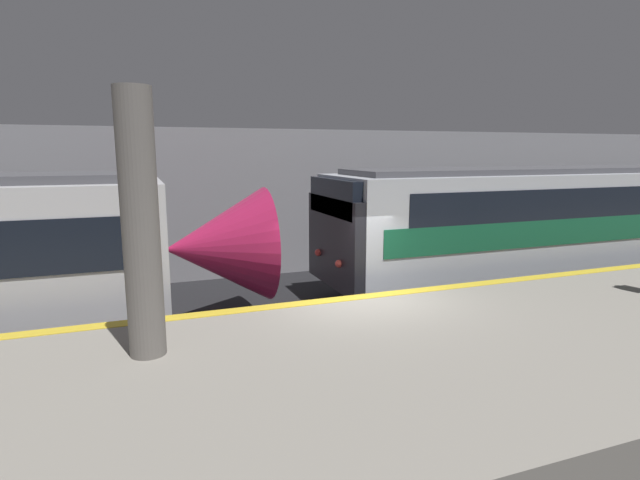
# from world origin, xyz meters

# --- Properties ---
(ground_plane) EXTENTS (120.00, 120.00, 0.00)m
(ground_plane) POSITION_xyz_m (0.00, 0.00, 0.00)
(ground_plane) COLOR black
(platform) EXTENTS (40.00, 5.39, 1.13)m
(platform) POSITION_xyz_m (0.00, -2.70, 0.56)
(platform) COLOR gray
(platform) RESTS_ON ground
(station_rear_barrier) EXTENTS (50.00, 0.15, 4.52)m
(station_rear_barrier) POSITION_xyz_m (0.00, 6.61, 2.26)
(station_rear_barrier) COLOR #939399
(station_rear_barrier) RESTS_ON ground
(support_pillar_near) EXTENTS (0.48, 0.48, 3.54)m
(support_pillar_near) POSITION_xyz_m (-3.85, -1.57, 2.89)
(support_pillar_near) COLOR slate
(support_pillar_near) RESTS_ON platform
(train_boxy) EXTENTS (20.66, 3.01, 3.41)m
(train_boxy) POSITION_xyz_m (10.66, 2.40, 1.75)
(train_boxy) COLOR black
(train_boxy) RESTS_ON ground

